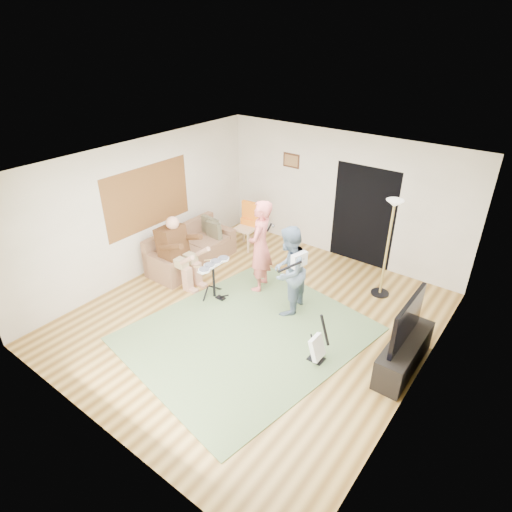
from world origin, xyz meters
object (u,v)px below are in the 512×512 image
at_px(drum_kit, 214,282).
at_px(torchiere_lamp, 390,232).
at_px(tv_cabinet, 404,354).
at_px(guitarist, 288,271).
at_px(television, 407,320).
at_px(dining_chair, 247,232).
at_px(singer, 260,246).
at_px(sofa, 189,252).
at_px(guitar_spare, 318,348).

distance_m(drum_kit, torchiere_lamp, 3.30).
distance_m(drum_kit, tv_cabinet, 3.51).
distance_m(guitarist, tv_cabinet, 2.25).
height_order(guitarist, torchiere_lamp, torchiere_lamp).
relative_size(guitarist, television, 1.47).
bearing_deg(drum_kit, tv_cabinet, 4.82).
bearing_deg(dining_chair, television, -26.12).
bearing_deg(torchiere_lamp, singer, -148.46).
xyz_separation_m(sofa, television, (4.74, -0.36, 0.59)).
bearing_deg(dining_chair, torchiere_lamp, -4.47).
height_order(drum_kit, dining_chair, dining_chair).
xyz_separation_m(guitarist, torchiere_lamp, (1.12, 1.52, 0.49)).
bearing_deg(guitar_spare, torchiere_lamp, 89.10).
distance_m(guitar_spare, tv_cabinet, 1.26).
relative_size(sofa, torchiere_lamp, 1.03).
distance_m(singer, guitarist, 0.90).
distance_m(sofa, dining_chair, 1.43).
relative_size(sofa, dining_chair, 1.88).
bearing_deg(television, drum_kit, -175.11).
height_order(sofa, torchiere_lamp, torchiere_lamp).
bearing_deg(guitarist, singer, -120.77).
relative_size(torchiere_lamp, dining_chair, 1.83).
distance_m(guitar_spare, dining_chair, 3.96).
height_order(torchiere_lamp, tv_cabinet, torchiere_lamp).
height_order(sofa, singer, singer).
bearing_deg(sofa, guitar_spare, -15.14).
bearing_deg(torchiere_lamp, guitar_spare, -90.90).
distance_m(torchiere_lamp, television, 2.01).
height_order(singer, television, singer).
bearing_deg(guitar_spare, tv_cabinet, 30.75).
bearing_deg(sofa, dining_chair, 69.19).
bearing_deg(dining_chair, sofa, -115.16).
relative_size(drum_kit, dining_chair, 0.72).
distance_m(guitarist, torchiere_lamp, 1.95).
height_order(guitarist, tv_cabinet, guitarist).
bearing_deg(television, torchiere_lamp, 120.72).
distance_m(drum_kit, guitar_spare, 2.44).
height_order(torchiere_lamp, dining_chair, torchiere_lamp).
bearing_deg(guitarist, torchiere_lamp, 133.27).
bearing_deg(singer, television, 62.95).
relative_size(guitarist, tv_cabinet, 1.16).
bearing_deg(drum_kit, singer, 57.66).
bearing_deg(television, singer, 170.76).
relative_size(dining_chair, television, 0.94).
bearing_deg(dining_chair, guitarist, -40.18).
bearing_deg(television, sofa, 175.71).
xyz_separation_m(sofa, guitar_spare, (3.70, -1.00, -0.02)).
xyz_separation_m(drum_kit, torchiere_lamp, (2.45, 1.98, 0.98)).
relative_size(drum_kit, guitarist, 0.46).
height_order(guitar_spare, television, television).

